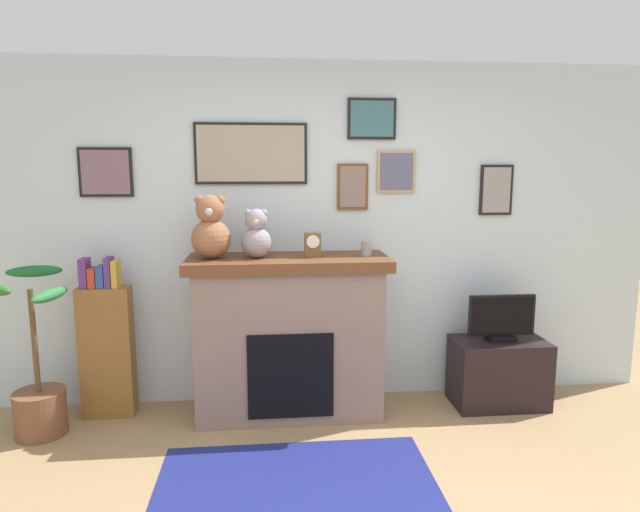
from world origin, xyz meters
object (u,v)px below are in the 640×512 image
(fireplace, at_px, (289,335))
(candle_jar, at_px, (366,248))
(teddy_bear_grey, at_px, (256,236))
(television, at_px, (501,319))
(bookshelf, at_px, (107,345))
(mantel_clock, at_px, (313,245))
(potted_plant, at_px, (38,387))
(tv_stand, at_px, (498,372))
(teddy_bear_cream, at_px, (211,230))

(fireplace, relative_size, candle_jar, 12.71)
(teddy_bear_grey, bearing_deg, television, -0.41)
(bookshelf, xyz_separation_m, mantel_clock, (1.50, -0.09, 0.73))
(bookshelf, bearing_deg, television, -1.98)
(television, relative_size, candle_jar, 4.50)
(potted_plant, bearing_deg, bookshelf, 33.75)
(television, bearing_deg, potted_plant, -177.25)
(fireplace, distance_m, tv_stand, 1.64)
(potted_plant, bearing_deg, candle_jar, 4.34)
(tv_stand, distance_m, television, 0.42)
(fireplace, relative_size, tv_stand, 2.07)
(bookshelf, height_order, mantel_clock, mantel_clock)
(television, bearing_deg, teddy_bear_grey, 179.59)
(fireplace, bearing_deg, bookshelf, 176.97)
(mantel_clock, xyz_separation_m, teddy_bear_cream, (-0.72, 0.00, 0.11))
(fireplace, height_order, candle_jar, candle_jar)
(fireplace, relative_size, bookshelf, 1.22)
(teddy_bear_cream, bearing_deg, teddy_bear_grey, 0.02)
(television, height_order, candle_jar, candle_jar)
(television, relative_size, mantel_clock, 2.91)
(fireplace, bearing_deg, television, -1.11)
(bookshelf, height_order, teddy_bear_grey, teddy_bear_grey)
(bookshelf, height_order, teddy_bear_cream, teddy_bear_cream)
(mantel_clock, relative_size, teddy_bear_cream, 0.39)
(tv_stand, relative_size, teddy_bear_grey, 2.00)
(potted_plant, relative_size, teddy_bear_grey, 3.27)
(teddy_bear_grey, bearing_deg, bookshelf, 175.41)
(teddy_bear_cream, bearing_deg, potted_plant, -171.64)
(television, bearing_deg, teddy_bear_cream, 179.65)
(potted_plant, xyz_separation_m, teddy_bear_cream, (1.17, 0.17, 1.04))
(candle_jar, bearing_deg, tv_stand, -0.67)
(candle_jar, relative_size, teddy_bear_cream, 0.25)
(television, distance_m, candle_jar, 1.18)
(bookshelf, relative_size, teddy_bear_cream, 2.64)
(tv_stand, height_order, candle_jar, candle_jar)
(teddy_bear_cream, relative_size, teddy_bear_grey, 1.28)
(bookshelf, distance_m, tv_stand, 2.95)
(fireplace, xyz_separation_m, bookshelf, (-1.32, 0.07, -0.06))
(television, distance_m, teddy_bear_cream, 2.26)
(bookshelf, xyz_separation_m, tv_stand, (2.93, -0.10, -0.28))
(teddy_bear_grey, bearing_deg, candle_jar, 0.03)
(television, xyz_separation_m, teddy_bear_cream, (-2.15, 0.01, 0.70))
(bookshelf, height_order, potted_plant, bookshelf)
(bookshelf, xyz_separation_m, potted_plant, (-0.39, -0.26, -0.20))
(television, bearing_deg, mantel_clock, 179.51)
(bookshelf, height_order, tv_stand, bookshelf)
(potted_plant, height_order, teddy_bear_cream, teddy_bear_cream)
(candle_jar, bearing_deg, mantel_clock, -179.81)
(potted_plant, bearing_deg, tv_stand, 2.77)
(television, bearing_deg, tv_stand, 90.00)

